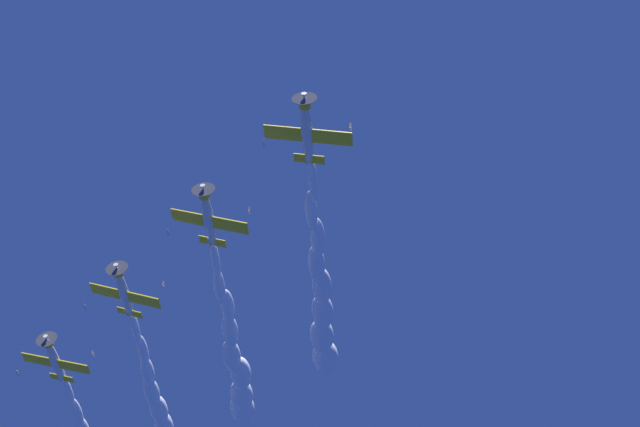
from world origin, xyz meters
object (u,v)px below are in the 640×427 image
Objects in this scene: airplane_left_wingman at (208,217)px; airplane_slot_tail at (55,359)px; airplane_right_wingman at (124,291)px; airplane_lead at (307,130)px.

airplane_slot_tail is at bearing 130.54° from airplane_left_wingman.
airplane_left_wingman is at bearing -48.21° from airplane_right_wingman.
airplane_lead is 32.15m from airplane_right_wingman.
airplane_slot_tail is (-9.90, 12.12, -0.47)m from airplane_right_wingman.
airplane_left_wingman is 31.57m from airplane_slot_tail.
airplane_left_wingman is (-10.80, 12.11, -0.25)m from airplane_lead.
airplane_lead is at bearing -48.23° from airplane_right_wingman.
airplane_right_wingman is (-10.61, 11.87, -0.38)m from airplane_left_wingman.
airplane_left_wingman is at bearing -49.46° from airplane_slot_tail.
airplane_lead is 16.23m from airplane_left_wingman.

